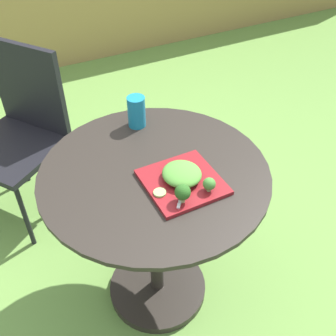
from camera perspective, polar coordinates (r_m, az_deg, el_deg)
ground_plane at (r=1.96m, az=-1.47°, el=-16.84°), size 12.00×12.00×0.00m
patio_table at (r=1.60m, az=-1.74°, el=-8.37°), size 0.81×0.81×0.74m
patio_chair at (r=2.12m, az=-20.32°, el=5.95°), size 0.61×0.61×0.90m
salad_plate at (r=1.34m, az=2.06°, el=-2.00°), size 0.25×0.25×0.01m
drinking_glass at (r=1.58m, az=-4.50°, el=7.79°), size 0.07×0.07×0.13m
fork at (r=1.30m, az=2.21°, el=-2.85°), size 0.11×0.13×0.00m
lettuce_mound at (r=1.33m, az=1.98°, el=-0.82°), size 0.13×0.14×0.04m
broccoli_floret_0 at (r=1.29m, az=5.89°, el=-2.29°), size 0.04×0.04×0.05m
broccoli_floret_1 at (r=1.24m, az=2.10°, el=-3.51°), size 0.05×0.05×0.06m
cucumber_slice_0 at (r=1.29m, az=-1.19°, el=-3.52°), size 0.04×0.04×0.01m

